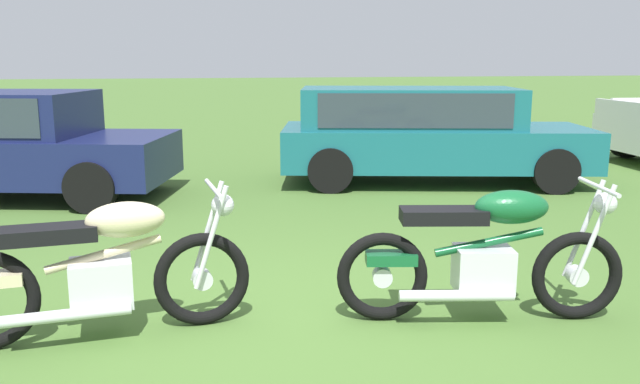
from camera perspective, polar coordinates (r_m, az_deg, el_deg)
The scene contains 5 objects.
ground_plane at distance 4.85m, azimuth -2.55°, elevation -11.10°, with size 120.00×120.00×0.00m, color #476B2D.
motorcycle_cream at distance 4.68m, azimuth -18.40°, elevation -6.36°, with size 2.06×0.66×1.02m.
motorcycle_green at distance 4.87m, azimuth 14.03°, elevation -5.33°, with size 2.04×0.72×1.02m.
car_navy at distance 9.84m, azimuth -25.69°, elevation 4.15°, with size 4.59×2.84×1.43m.
car_teal at distance 10.08m, azimuth 8.81°, elevation 5.50°, with size 4.82×2.73×1.43m.
Camera 1 is at (-0.72, -4.42, 1.86)m, focal length 37.03 mm.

